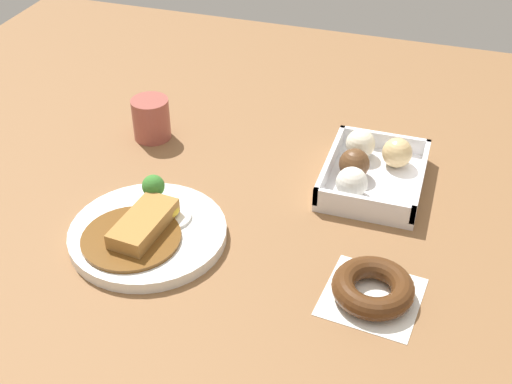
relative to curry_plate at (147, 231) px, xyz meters
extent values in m
plane|color=brown|center=(-0.04, 0.10, -0.01)|extent=(1.60, 1.60, 0.00)
cylinder|color=white|center=(0.00, 0.00, -0.01)|extent=(0.23, 0.23, 0.02)
cylinder|color=brown|center=(0.03, -0.01, 0.01)|extent=(0.14, 0.14, 0.01)
cube|color=#A87538|center=(0.01, 0.00, 0.02)|extent=(0.12, 0.07, 0.02)
cylinder|color=white|center=(-0.04, 0.02, 0.01)|extent=(0.06, 0.06, 0.00)
ellipsoid|color=yellow|center=(-0.04, 0.02, 0.02)|extent=(0.03, 0.03, 0.02)
cylinder|color=#8CB766|center=(-0.06, -0.02, 0.01)|extent=(0.01, 0.01, 0.02)
sphere|color=#387A2D|center=(-0.06, -0.02, 0.03)|extent=(0.04, 0.04, 0.04)
cube|color=white|center=(-0.24, 0.30, -0.01)|extent=(0.20, 0.16, 0.01)
cube|color=white|center=(-0.34, 0.30, 0.01)|extent=(0.01, 0.16, 0.03)
cube|color=white|center=(-0.14, 0.30, 0.01)|extent=(0.01, 0.16, 0.03)
cube|color=white|center=(-0.24, 0.22, 0.01)|extent=(0.20, 0.01, 0.03)
cube|color=white|center=(-0.24, 0.37, 0.01)|extent=(0.20, 0.01, 0.03)
sphere|color=#EFE5C6|center=(-0.30, 0.26, 0.02)|extent=(0.05, 0.05, 0.05)
sphere|color=brown|center=(-0.24, 0.26, 0.02)|extent=(0.05, 0.05, 0.05)
sphere|color=silver|center=(-0.18, 0.27, 0.02)|extent=(0.05, 0.05, 0.05)
sphere|color=#DBB77A|center=(-0.29, 0.32, 0.02)|extent=(0.05, 0.05, 0.05)
cube|color=white|center=(0.02, 0.34, -0.01)|extent=(0.14, 0.14, 0.00)
torus|color=#4C2B14|center=(0.02, 0.34, 0.00)|extent=(0.11, 0.11, 0.03)
cylinder|color=#9E4C42|center=(-0.26, -0.11, 0.02)|extent=(0.07, 0.07, 0.08)
camera|label=1|loc=(0.67, 0.39, 0.63)|focal=47.03mm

